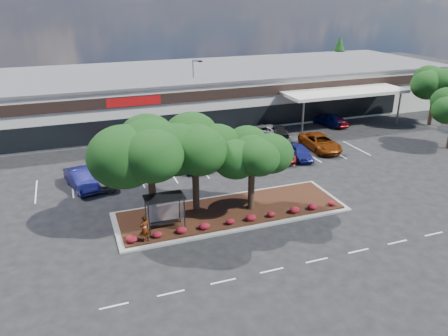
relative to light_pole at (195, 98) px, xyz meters
name	(u,v)px	position (x,y,z in m)	size (l,w,h in m)	color
ground	(277,233)	(-2.23, -27.98, -3.68)	(160.00, 160.00, 0.00)	black
retail_store	(167,94)	(-2.16, 5.93, -0.52)	(80.40, 25.20, 6.25)	silver
landscape_island	(232,211)	(-4.23, -23.98, -3.55)	(18.00, 6.00, 0.26)	gray
lane_markings	(225,179)	(-2.37, -17.56, -3.67)	(33.12, 20.06, 0.01)	silver
shrub_row	(242,219)	(-4.23, -26.08, -3.17)	(17.00, 0.80, 0.50)	maroon
bus_shelter	(164,203)	(-9.73, -25.03, -1.37)	(2.75, 1.55, 2.59)	black
island_tree_west	(151,171)	(-10.23, -23.48, 0.53)	(7.20, 7.20, 7.89)	#10340F
island_tree_mid	(195,165)	(-6.73, -22.78, 0.24)	(6.60, 6.60, 7.32)	#10340F
island_tree_east	(252,170)	(-2.73, -24.28, -0.16)	(5.80, 5.80, 6.50)	#10340F
tree_east_far	(434,96)	(28.77, -9.98, 0.13)	(6.40, 6.40, 7.62)	#10340F
conifer_north_east	(338,61)	(31.77, 16.02, 0.82)	(3.96, 3.96, 9.00)	#10340F
person_waiting	(145,229)	(-11.40, -26.28, -2.46)	(0.70, 0.46, 1.91)	#594C47
light_pole	(195,98)	(0.00, 0.00, 0.00)	(1.43, 0.58, 8.38)	gray
car_0	(81,179)	(-14.92, -15.06, -2.85)	(1.74, 4.99, 1.65)	navy
car_1	(104,178)	(-12.98, -15.17, -2.95)	(1.72, 4.27, 1.46)	#4E4D54
car_2	(189,161)	(-4.74, -13.77, -2.92)	(1.61, 4.61, 1.52)	navy
car_3	(158,159)	(-7.52, -12.11, -3.01)	(1.57, 3.91, 1.33)	#5E5D65
car_4	(200,157)	(-3.44, -13.16, -2.94)	(2.45, 5.31, 1.48)	navy
car_5	(300,152)	(6.72, -15.28, -2.96)	(1.69, 4.21, 1.43)	navy
car_6	(281,153)	(4.84, -14.70, -2.98)	(2.32, 5.03, 1.40)	maroon
car_7	(320,142)	(10.18, -13.50, -2.84)	(2.76, 5.98, 1.66)	#722D08
car_9	(107,157)	(-12.14, -9.92, -2.94)	(2.45, 5.30, 1.47)	maroon
car_10	(140,150)	(-8.77, -9.20, -2.87)	(1.70, 4.88, 1.61)	navy
car_11	(176,143)	(-4.60, -7.88, -2.95)	(1.54, 4.41, 1.45)	#B1B9BD
car_12	(202,146)	(-2.28, -10.18, -2.85)	(1.74, 4.99, 1.65)	#622C03
car_13	(222,143)	(-0.03, -10.08, -2.86)	(2.70, 5.86, 1.63)	#5D5C65
car_14	(278,132)	(7.70, -8.31, -2.85)	(1.94, 4.83, 1.64)	black
car_15	(267,130)	(6.79, -7.09, -2.96)	(2.36, 5.11, 1.42)	#5C5C63
car_16	(335,121)	(16.88, -6.27, -2.99)	(1.61, 4.00, 1.36)	maroon
car_17	(329,119)	(16.38, -5.51, -2.86)	(1.92, 4.77, 1.62)	navy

